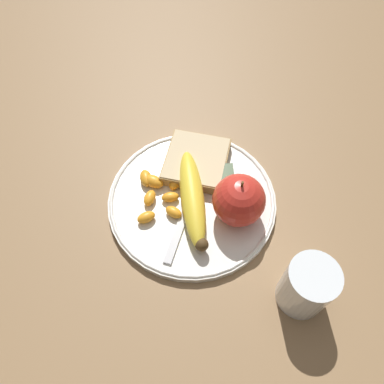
{
  "coord_description": "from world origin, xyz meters",
  "views": [
    {
      "loc": [
        -0.3,
        0.02,
        0.52
      ],
      "look_at": [
        0.0,
        0.0,
        0.03
      ],
      "focal_mm": 35.0,
      "sensor_mm": 36.0,
      "label": 1
    }
  ],
  "objects_px": {
    "apple": "(239,200)",
    "banana": "(195,198)",
    "juice_glass": "(306,287)",
    "plate": "(192,200)",
    "jam_packet": "(222,178)",
    "bread_slice": "(196,161)",
    "fork": "(190,198)"
  },
  "relations": [
    {
      "from": "jam_packet",
      "to": "apple",
      "type": "bearing_deg",
      "value": -164.19
    },
    {
      "from": "apple",
      "to": "fork",
      "type": "bearing_deg",
      "value": 66.53
    },
    {
      "from": "fork",
      "to": "plate",
      "type": "bearing_deg",
      "value": -83.15
    },
    {
      "from": "apple",
      "to": "bread_slice",
      "type": "relative_size",
      "value": 0.69
    },
    {
      "from": "banana",
      "to": "jam_packet",
      "type": "bearing_deg",
      "value": -50.08
    },
    {
      "from": "apple",
      "to": "jam_packet",
      "type": "distance_m",
      "value": 0.07
    },
    {
      "from": "juice_glass",
      "to": "bread_slice",
      "type": "distance_m",
      "value": 0.26
    },
    {
      "from": "juice_glass",
      "to": "apple",
      "type": "bearing_deg",
      "value": 30.03
    },
    {
      "from": "juice_glass",
      "to": "apple",
      "type": "height_order",
      "value": "apple"
    },
    {
      "from": "fork",
      "to": "apple",
      "type": "bearing_deg",
      "value": -93.52
    },
    {
      "from": "plate",
      "to": "juice_glass",
      "type": "height_order",
      "value": "juice_glass"
    },
    {
      "from": "plate",
      "to": "jam_packet",
      "type": "height_order",
      "value": "jam_packet"
    },
    {
      "from": "banana",
      "to": "bread_slice",
      "type": "height_order",
      "value": "banana"
    },
    {
      "from": "bread_slice",
      "to": "fork",
      "type": "height_order",
      "value": "bread_slice"
    },
    {
      "from": "apple",
      "to": "bread_slice",
      "type": "height_order",
      "value": "apple"
    },
    {
      "from": "apple",
      "to": "fork",
      "type": "distance_m",
      "value": 0.08
    },
    {
      "from": "apple",
      "to": "fork",
      "type": "xyz_separation_m",
      "value": [
        0.03,
        0.07,
        -0.04
      ]
    },
    {
      "from": "plate",
      "to": "jam_packet",
      "type": "relative_size",
      "value": 6.1
    },
    {
      "from": "plate",
      "to": "banana",
      "type": "distance_m",
      "value": 0.02
    },
    {
      "from": "juice_glass",
      "to": "apple",
      "type": "relative_size",
      "value": 0.99
    },
    {
      "from": "apple",
      "to": "plate",
      "type": "bearing_deg",
      "value": 66.19
    },
    {
      "from": "fork",
      "to": "jam_packet",
      "type": "distance_m",
      "value": 0.06
    },
    {
      "from": "juice_glass",
      "to": "jam_packet",
      "type": "xyz_separation_m",
      "value": [
        0.19,
        0.09,
        -0.02
      ]
    },
    {
      "from": "apple",
      "to": "banana",
      "type": "height_order",
      "value": "apple"
    },
    {
      "from": "apple",
      "to": "banana",
      "type": "bearing_deg",
      "value": 72.35
    },
    {
      "from": "plate",
      "to": "jam_packet",
      "type": "distance_m",
      "value": 0.06
    },
    {
      "from": "apple",
      "to": "banana",
      "type": "xyz_separation_m",
      "value": [
        0.02,
        0.06,
        -0.02
      ]
    },
    {
      "from": "apple",
      "to": "bread_slice",
      "type": "distance_m",
      "value": 0.11
    },
    {
      "from": "plate",
      "to": "bread_slice",
      "type": "xyz_separation_m",
      "value": [
        0.07,
        -0.01,
        0.02
      ]
    },
    {
      "from": "bread_slice",
      "to": "jam_packet",
      "type": "height_order",
      "value": "same"
    },
    {
      "from": "fork",
      "to": "bread_slice",
      "type": "bearing_deg",
      "value": 8.71
    },
    {
      "from": "juice_glass",
      "to": "jam_packet",
      "type": "distance_m",
      "value": 0.21
    }
  ]
}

